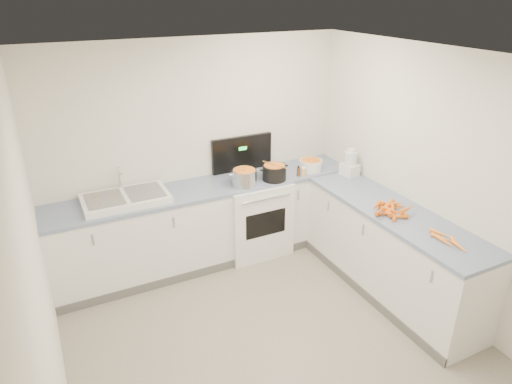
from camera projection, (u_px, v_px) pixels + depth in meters
name	position (u px, v px, depth m)	size (l,w,h in m)	color
floor	(281.00, 351.00, 4.06)	(3.50, 4.00, 0.00)	gray
ceiling	(289.00, 63.00, 3.03)	(3.50, 4.00, 0.00)	silver
wall_back	(197.00, 152.00, 5.18)	(3.50, 2.50, 0.00)	silver
wall_left	(40.00, 289.00, 2.84)	(4.00, 2.50, 0.00)	silver
wall_right	(447.00, 187.00, 4.26)	(4.00, 2.50, 0.00)	silver
counter_back	(210.00, 223.00, 5.25)	(3.50, 0.62, 0.94)	white
counter_right	(390.00, 251.00, 4.70)	(0.62, 2.20, 0.94)	white
stove	(253.00, 214.00, 5.46)	(0.76, 0.65, 1.36)	white
sink	(125.00, 198.00, 4.68)	(0.86, 0.52, 0.31)	white
steel_pot	(244.00, 178.00, 5.05)	(0.28, 0.28, 0.20)	silver
black_pot	(274.00, 173.00, 5.20)	(0.27, 0.27, 0.19)	black
wooden_spoon	(274.00, 165.00, 5.15)	(0.01, 0.01, 0.34)	#AD7A47
mixing_bowl	(311.00, 165.00, 5.48)	(0.27, 0.27, 0.13)	white
extract_bottle	(298.00, 172.00, 5.31)	(0.04, 0.04, 0.10)	#593319
spice_jar	(303.00, 172.00, 5.31)	(0.05, 0.05, 0.09)	#E5B266
food_processor	(350.00, 164.00, 5.29)	(0.18, 0.21, 0.32)	white
carrot_pile	(390.00, 209.00, 4.45)	(0.45, 0.38, 0.09)	orange
peeled_carrots	(448.00, 240.00, 3.95)	(0.14, 0.43, 0.04)	orange
peelings	(103.00, 199.00, 4.57)	(0.24, 0.28, 0.01)	tan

